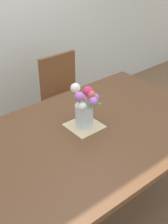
{
  "coord_description": "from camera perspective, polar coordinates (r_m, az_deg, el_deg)",
  "views": [
    {
      "loc": [
        -1.14,
        -1.29,
        1.94
      ],
      "look_at": [
        -0.0,
        0.08,
        0.86
      ],
      "focal_mm": 48.4,
      "sensor_mm": 36.0,
      "label": 1
    }
  ],
  "objects": [
    {
      "name": "chair_right",
      "position": [
        3.07,
        -3.63,
        3.58
      ],
      "size": [
        0.42,
        0.42,
        0.9
      ],
      "rotation": [
        0.0,
        0.0,
        3.14
      ],
      "color": "brown",
      "rests_on": "ground_plane"
    },
    {
      "name": "flower_vase",
      "position": [
        2.07,
        0.15,
        1.13
      ],
      "size": [
        0.19,
        0.27,
        0.3
      ],
      "color": "silver",
      "rests_on": "placemat"
    },
    {
      "name": "dining_table",
      "position": [
        2.14,
        1.35,
        -5.21
      ],
      "size": [
        1.82,
        1.16,
        0.74
      ],
      "color": "brown",
      "rests_on": "ground_plane"
    },
    {
      "name": "placemat",
      "position": [
        2.14,
        0.0,
        -2.65
      ],
      "size": [
        0.23,
        0.23,
        0.01
      ],
      "primitive_type": "cube",
      "color": "#CCB789",
      "rests_on": "dining_table"
    },
    {
      "name": "ground_plane",
      "position": [
        2.6,
        1.16,
        -17.22
      ],
      "size": [
        12.0,
        12.0,
        0.0
      ],
      "primitive_type": "plane",
      "color": "brown"
    }
  ]
}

